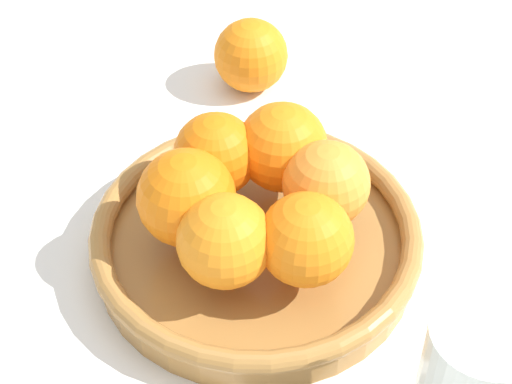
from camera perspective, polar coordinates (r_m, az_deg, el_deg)
ground_plane at (r=0.70m, az=-0.00°, el=-4.34°), size 4.00×4.00×0.00m
fruit_bowl at (r=0.68m, az=-0.00°, el=-3.26°), size 0.26×0.26×0.04m
orange_pile at (r=0.64m, az=-0.12°, el=-0.01°), size 0.18×0.17×0.08m
stray_orange at (r=0.84m, az=-0.34°, el=9.10°), size 0.07×0.07×0.07m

